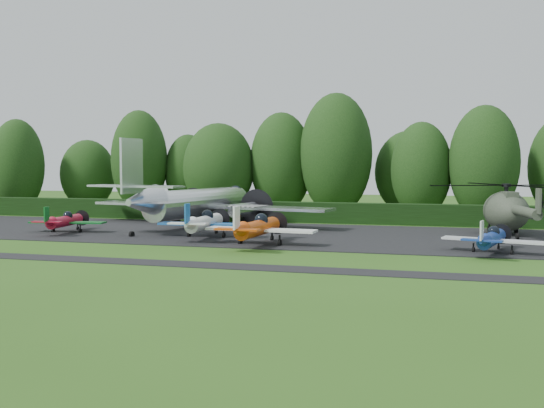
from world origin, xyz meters
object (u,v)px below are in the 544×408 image
(light_plane_blue, at_px, (492,239))
(helicopter, at_px, (506,207))
(light_plane_red, at_px, (65,221))
(transport_plane, at_px, (198,202))
(light_plane_orange, at_px, (258,228))
(light_plane_white, at_px, (205,222))

(light_plane_blue, xyz_separation_m, helicopter, (2.04, 11.75, 1.23))
(light_plane_red, bearing_deg, helicopter, 21.50)
(light_plane_red, distance_m, light_plane_blue, 33.53)
(light_plane_red, relative_size, light_plane_blue, 1.01)
(transport_plane, distance_m, light_plane_orange, 14.70)
(light_plane_blue, bearing_deg, helicopter, 64.74)
(light_plane_red, relative_size, helicopter, 0.44)
(light_plane_red, distance_m, light_plane_white, 12.56)
(light_plane_white, bearing_deg, light_plane_orange, -28.87)
(light_plane_white, distance_m, helicopter, 24.38)
(transport_plane, bearing_deg, light_plane_orange, -62.88)
(light_plane_white, xyz_separation_m, light_plane_blue, (20.79, -3.25, -0.22))
(light_plane_white, xyz_separation_m, light_plane_orange, (5.27, -3.21, 0.05))
(transport_plane, bearing_deg, light_plane_blue, -36.62)
(light_plane_red, height_order, light_plane_blue, light_plane_red)
(light_plane_red, distance_m, light_plane_orange, 18.16)
(light_plane_white, distance_m, light_plane_blue, 21.04)
(transport_plane, relative_size, light_plane_red, 3.74)
(transport_plane, bearing_deg, light_plane_white, -76.19)
(light_plane_orange, distance_m, light_plane_blue, 15.52)
(light_plane_blue, bearing_deg, transport_plane, 139.69)
(transport_plane, xyz_separation_m, light_plane_white, (3.92, -8.22, -1.01))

